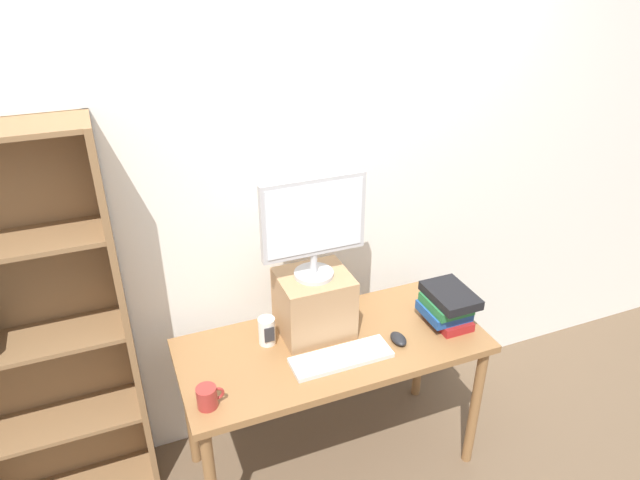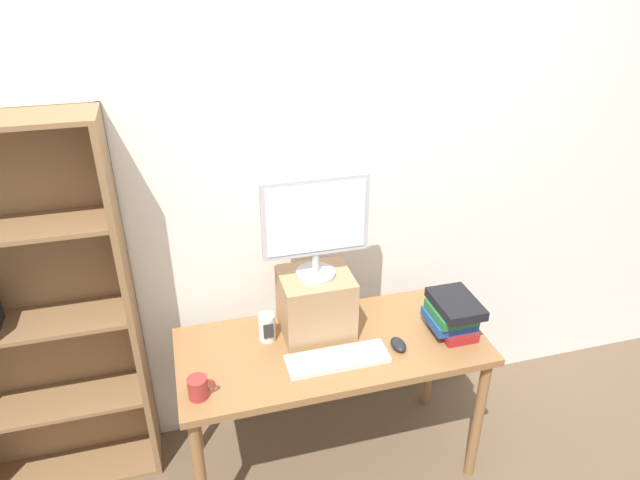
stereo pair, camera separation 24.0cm
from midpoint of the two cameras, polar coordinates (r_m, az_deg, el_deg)
name	(u,v)px [view 1 (the left image)]	position (r m, az deg, el deg)	size (l,w,h in m)	color
ground_plane	(331,459)	(3.20, -1.14, -21.10)	(12.00, 12.00, 0.00)	brown
back_wall	(297,199)	(2.77, -4.82, 4.04)	(7.00, 0.08, 2.60)	silver
desk	(333,358)	(2.72, -1.28, -11.80)	(1.42, 0.62, 0.77)	olive
bookshelf_unit	(15,341)	(2.78, -30.50, -8.76)	(0.86, 0.28, 1.84)	olive
riser_box	(314,303)	(2.66, -3.21, -6.43)	(0.33, 0.28, 0.30)	#A87F56
computer_monitor	(314,223)	(2.44, -3.46, 1.63)	(0.47, 0.18, 0.47)	#B7B7BA
keyboard	(341,357)	(2.57, -0.59, -11.75)	(0.46, 0.15, 0.02)	silver
computer_mouse	(398,339)	(2.67, 5.27, -9.90)	(0.06, 0.10, 0.04)	black
book_stack	(447,306)	(2.78, 10.21, -6.57)	(0.21, 0.27, 0.18)	maroon
coffee_mug	(208,397)	(2.40, -14.12, -15.09)	(0.11, 0.08, 0.09)	#9E2D28
desk_speaker	(267,331)	(2.65, -7.96, -9.08)	(0.08, 0.08, 0.13)	silver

